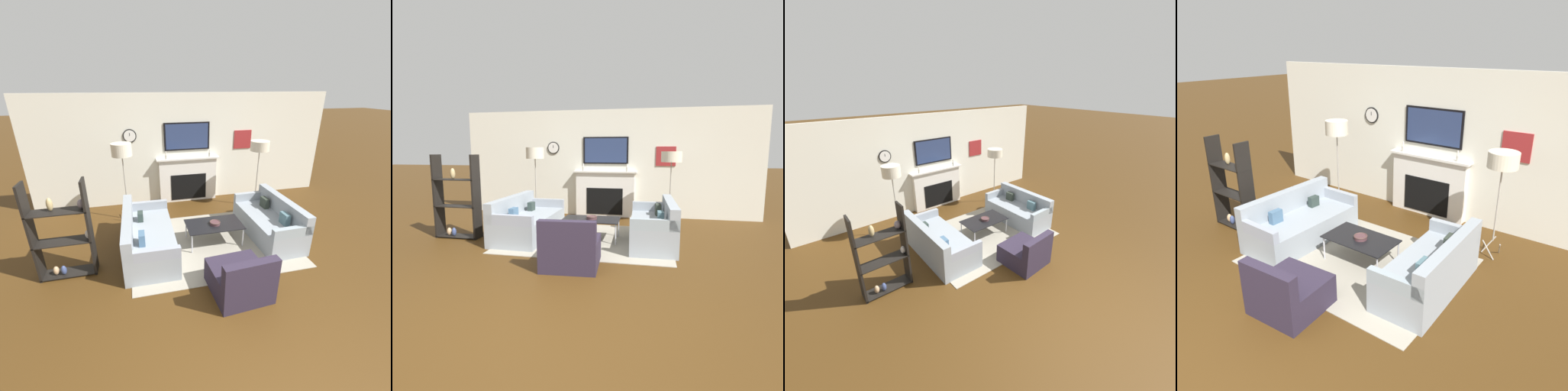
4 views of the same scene
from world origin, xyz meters
The scene contains 11 objects.
ground_plane centered at (0.00, 0.00, 0.00)m, with size 60.00×60.00×0.00m, color #442B10.
fireplace_wall centered at (0.00, 5.13, 1.23)m, with size 7.57×0.28×2.70m.
area_rug centered at (0.00, 2.87, 0.01)m, with size 3.06×2.30×0.01m.
couch_left centered at (-1.23, 2.87, 0.28)m, with size 0.90×1.88×0.78m.
couch_right centered at (1.22, 2.87, 0.29)m, with size 0.81×1.75×0.79m.
armchair centered at (0.02, 1.48, 0.25)m, with size 0.85×0.85×0.75m.
coffee_table centered at (0.05, 2.88, 0.38)m, with size 1.07×0.62×0.40m.
decorative_bowl centered at (0.06, 2.86, 0.43)m, with size 0.21×0.21×0.06m.
floor_lamp_left centered at (-1.57, 4.25, 1.60)m, with size 0.42×0.42×1.76m.
floor_lamp_right centered at (1.57, 4.25, 1.52)m, with size 0.44×0.44×1.67m.
shelf_unit centered at (-2.49, 2.52, 0.75)m, with size 0.86×0.28×1.60m.
Camera 3 is at (-3.47, -1.43, 3.49)m, focal length 24.00 mm.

